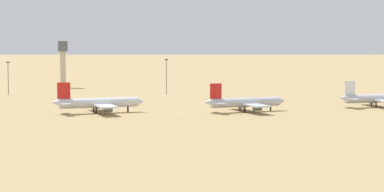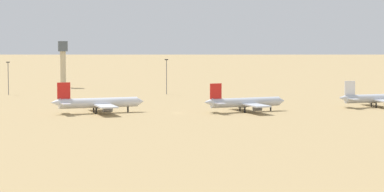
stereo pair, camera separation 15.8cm
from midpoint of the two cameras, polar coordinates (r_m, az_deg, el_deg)
ground at (r=339.35m, az=-0.93°, el=-1.15°), size 4000.00×4000.00×0.00m
ridge_center at (r=1378.68m, az=-8.88°, el=5.24°), size 430.87×323.36×94.02m
ridge_east at (r=1555.99m, az=1.23°, el=4.64°), size 272.56×248.67×61.33m
ridge_far_east at (r=1642.89m, az=11.41°, el=5.86°), size 310.54×265.57×136.09m
parked_jet_red_3 at (r=340.46m, az=-6.35°, el=-0.46°), size 38.04×32.25×12.56m
parked_jet_red_4 at (r=343.69m, az=3.53°, el=-0.43°), size 35.90×30.62×11.89m
parked_jet_white_5 at (r=370.98m, az=12.19°, el=-0.16°), size 34.88×29.41×11.52m
control_tower at (r=482.88m, az=-8.65°, el=2.43°), size 5.20×5.20×25.99m
light_pole_mid at (r=436.59m, az=-12.21°, el=1.33°), size 1.80×0.50×16.65m
light_pole_east at (r=430.41m, az=-1.73°, el=1.46°), size 1.80×0.50×17.79m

